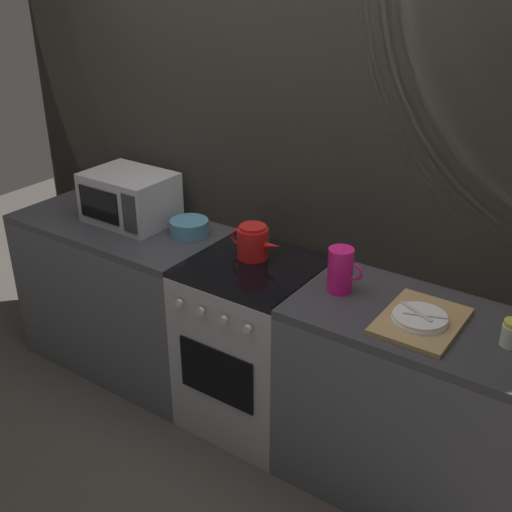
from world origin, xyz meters
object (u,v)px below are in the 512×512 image
stove_unit (253,345)px  kettle (253,242)px  pitcher (341,270)px  dish_pile (421,320)px  mixing_bowl (189,227)px  spice_jar (512,333)px  microwave (130,197)px

stove_unit → kettle: bearing=124.5°
pitcher → dish_pile: pitcher is taller
mixing_bowl → pitcher: (0.92, -0.09, 0.06)m
kettle → spice_jar: kettle is taller
stove_unit → mixing_bowl: (-0.47, 0.10, 0.49)m
mixing_bowl → dish_pile: mixing_bowl is taller
mixing_bowl → dish_pile: (1.32, -0.15, -0.02)m
mixing_bowl → dish_pile: size_ratio=0.50×
stove_unit → microwave: 1.04m
stove_unit → mixing_bowl: bearing=168.1°
kettle → mixing_bowl: bearing=175.5°
microwave → dish_pile: 1.70m
spice_jar → kettle: bearing=177.0°
spice_jar → microwave: bearing=178.3°
microwave → pitcher: 1.31m
microwave → spice_jar: size_ratio=4.38×
stove_unit → pitcher: (0.45, 0.01, 0.55)m
pitcher → dish_pile: (0.39, -0.06, -0.08)m
kettle → spice_jar: bearing=-3.0°
stove_unit → microwave: (-0.85, 0.06, 0.59)m
microwave → dish_pile: microwave is taller
stove_unit → kettle: (-0.05, 0.07, 0.53)m
pitcher → mixing_bowl: bearing=174.5°
pitcher → stove_unit: bearing=-178.7°
mixing_bowl → spice_jar: bearing=-3.4°
stove_unit → pitcher: size_ratio=4.50×
kettle → mixing_bowl: size_ratio=1.42×
kettle → mixing_bowl: 0.43m
kettle → spice_jar: (1.22, -0.06, -0.03)m
microwave → mixing_bowl: 0.39m
stove_unit → spice_jar: spice_jar is taller
microwave → pitcher: size_ratio=2.30×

